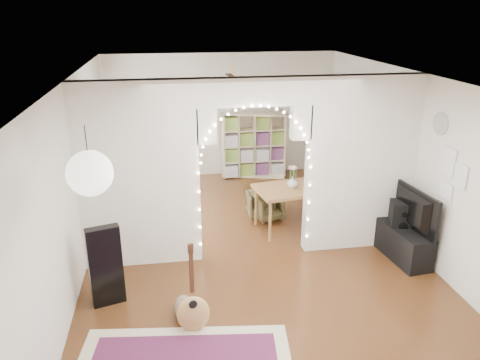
{
  "coord_description": "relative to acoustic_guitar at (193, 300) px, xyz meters",
  "views": [
    {
      "loc": [
        -1.23,
        -6.33,
        3.58
      ],
      "look_at": [
        -0.16,
        0.3,
        1.1
      ],
      "focal_mm": 35.0,
      "sensor_mm": 36.0,
      "label": 1
    }
  ],
  "objects": [
    {
      "name": "floor",
      "position": [
        1.04,
        1.74,
        -0.43
      ],
      "size": [
        7.5,
        7.5,
        0.0
      ],
      "primitive_type": "plane",
      "color": "black",
      "rests_on": "ground"
    },
    {
      "name": "ceiling",
      "position": [
        1.04,
        1.74,
        2.27
      ],
      "size": [
        5.0,
        7.5,
        0.02
      ],
      "primitive_type": "cube",
      "color": "white",
      "rests_on": "wall_back"
    },
    {
      "name": "wall_back",
      "position": [
        1.04,
        5.49,
        0.92
      ],
      "size": [
        5.0,
        0.02,
        2.7
      ],
      "primitive_type": "cube",
      "color": "silver",
      "rests_on": "floor"
    },
    {
      "name": "wall_front",
      "position": [
        1.04,
        -2.01,
        0.92
      ],
      "size": [
        5.0,
        0.02,
        2.7
      ],
      "primitive_type": "cube",
      "color": "silver",
      "rests_on": "floor"
    },
    {
      "name": "wall_left",
      "position": [
        -1.46,
        1.74,
        0.92
      ],
      "size": [
        0.02,
        7.5,
        2.7
      ],
      "primitive_type": "cube",
      "color": "silver",
      "rests_on": "floor"
    },
    {
      "name": "wall_right",
      "position": [
        3.54,
        1.74,
        0.92
      ],
      "size": [
        0.02,
        7.5,
        2.7
      ],
      "primitive_type": "cube",
      "color": "silver",
      "rests_on": "floor"
    },
    {
      "name": "divider_wall",
      "position": [
        1.04,
        1.74,
        1.0
      ],
      "size": [
        5.0,
        0.2,
        2.7
      ],
      "color": "silver",
      "rests_on": "floor"
    },
    {
      "name": "fairy_lights",
      "position": [
        1.04,
        1.61,
        1.12
      ],
      "size": [
        1.64,
        0.04,
        1.6
      ],
      "primitive_type": null,
      "color": "#FFEABF",
      "rests_on": "divider_wall"
    },
    {
      "name": "window",
      "position": [
        -1.43,
        3.54,
        1.07
      ],
      "size": [
        0.04,
        1.2,
        1.4
      ],
      "primitive_type": "cube",
      "color": "white",
      "rests_on": "wall_left"
    },
    {
      "name": "wall_clock",
      "position": [
        3.52,
        1.14,
        1.67
      ],
      "size": [
        0.03,
        0.31,
        0.31
      ],
      "primitive_type": "cylinder",
      "rotation": [
        0.0,
        1.57,
        0.0
      ],
      "color": "white",
      "rests_on": "wall_right"
    },
    {
      "name": "picture_frames",
      "position": [
        3.52,
        0.74,
        1.07
      ],
      "size": [
        0.02,
        0.5,
        0.7
      ],
      "primitive_type": null,
      "color": "white",
      "rests_on": "wall_right"
    },
    {
      "name": "paper_lantern",
      "position": [
        -0.86,
        -0.66,
        1.82
      ],
      "size": [
        0.4,
        0.4,
        0.4
      ],
      "primitive_type": "sphere",
      "color": "white",
      "rests_on": "ceiling"
    },
    {
      "name": "ceiling_fan",
      "position": [
        1.04,
        3.74,
        1.97
      ],
      "size": [
        1.1,
        1.1,
        0.3
      ],
      "primitive_type": null,
      "color": "gold",
      "rests_on": "ceiling"
    },
    {
      "name": "guitar_case",
      "position": [
        -1.04,
        0.73,
        0.11
      ],
      "size": [
        0.43,
        0.25,
        1.07
      ],
      "primitive_type": "cube",
      "rotation": [
        0.0,
        0.0,
        0.28
      ],
      "color": "black",
      "rests_on": "floor"
    },
    {
      "name": "acoustic_guitar",
      "position": [
        0.0,
        0.0,
        0.0
      ],
      "size": [
        0.41,
        0.24,
        0.97
      ],
      "rotation": [
        0.0,
        0.0,
        0.29
      ],
      "color": "tan",
      "rests_on": "floor"
    },
    {
      "name": "tabby_cat",
      "position": [
        -0.1,
        0.28,
        -0.28
      ],
      "size": [
        0.29,
        0.55,
        0.36
      ],
      "rotation": [
        0.0,
        0.0,
        0.18
      ],
      "color": "brown",
      "rests_on": "floor"
    },
    {
      "name": "floor_speaker",
      "position": [
        3.24,
        1.34,
        0.01
      ],
      "size": [
        0.4,
        0.37,
        0.87
      ],
      "rotation": [
        0.0,
        0.0,
        -0.26
      ],
      "color": "black",
      "rests_on": "floor"
    },
    {
      "name": "media_console",
      "position": [
        3.24,
        1.2,
        -0.18
      ],
      "size": [
        0.51,
        1.04,
        0.5
      ],
      "primitive_type": "cube",
      "rotation": [
        0.0,
        0.0,
        0.12
      ],
      "color": "black",
      "rests_on": "floor"
    },
    {
      "name": "tv",
      "position": [
        3.24,
        1.2,
        0.38
      ],
      "size": [
        0.26,
        1.08,
        0.62
      ],
      "primitive_type": "imported",
      "rotation": [
        0.0,
        0.0,
        1.69
      ],
      "color": "black",
      "rests_on": "media_console"
    },
    {
      "name": "bookcase",
      "position": [
        1.71,
        5.24,
        0.3
      ],
      "size": [
        1.45,
        0.7,
        1.44
      ],
      "primitive_type": "cube",
      "rotation": [
        0.0,
        0.0,
        -0.25
      ],
      "color": "beige",
      "rests_on": "floor"
    },
    {
      "name": "dining_table",
      "position": [
        1.84,
        2.47,
        0.26
      ],
      "size": [
        1.32,
        0.99,
        0.76
      ],
      "rotation": [
        0.0,
        0.0,
        0.17
      ],
      "color": "brown",
      "rests_on": "floor"
    },
    {
      "name": "flower_vase",
      "position": [
        1.84,
        2.47,
        0.43
      ],
      "size": [
        0.21,
        0.21,
        0.19
      ],
      "primitive_type": "imported",
      "rotation": [
        0.0,
        0.0,
        0.17
      ],
      "color": "silver",
      "rests_on": "dining_table"
    },
    {
      "name": "dining_chair_left",
      "position": [
        1.53,
        2.92,
        -0.21
      ],
      "size": [
        0.58,
        0.59,
        0.44
      ],
      "primitive_type": "imported",
      "rotation": [
        0.0,
        0.0,
        0.28
      ],
      "color": "#4A4125",
      "rests_on": "floor"
    },
    {
      "name": "dining_chair_right",
      "position": [
        1.43,
        3.08,
        -0.2
      ],
      "size": [
        0.48,
        0.49,
        0.44
      ],
      "primitive_type": "imported",
      "rotation": [
        0.0,
        0.0,
        0.0
      ],
      "color": "#4A4125",
      "rests_on": "floor"
    }
  ]
}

